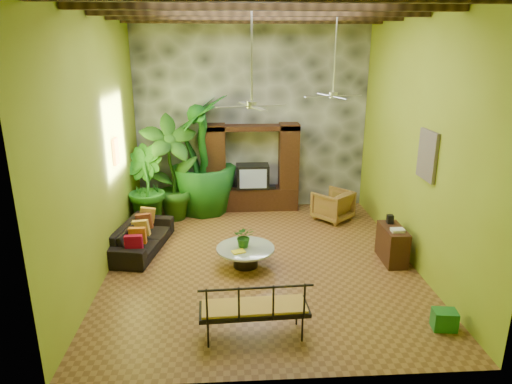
{
  "coord_description": "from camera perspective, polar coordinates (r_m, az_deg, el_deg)",
  "views": [
    {
      "loc": [
        -0.63,
        -8.42,
        4.16
      ],
      "look_at": [
        -0.09,
        0.2,
        1.41
      ],
      "focal_mm": 32.0,
      "sensor_mm": 36.0,
      "label": 1
    }
  ],
  "objects": [
    {
      "name": "wall_art_painting",
      "position": [
        8.8,
        20.64,
        4.31
      ],
      "size": [
        0.06,
        0.7,
        0.9
      ],
      "primitive_type": "cube",
      "color": "#27698F",
      "rests_on": "right_wall"
    },
    {
      "name": "entertainment_center",
      "position": [
        12.01,
        -0.44,
        2.23
      ],
      "size": [
        2.4,
        0.55,
        2.3
      ],
      "color": "black",
      "rests_on": "ground"
    },
    {
      "name": "tall_plant_b",
      "position": [
        11.23,
        -13.78,
        0.66
      ],
      "size": [
        1.33,
        1.37,
        1.95
      ],
      "primitive_type": "imported",
      "rotation": [
        0.0,
        0.0,
        2.2
      ],
      "color": "#21691B",
      "rests_on": "ground"
    },
    {
      "name": "back_wall",
      "position": [
        12.05,
        -0.55,
        9.74
      ],
      "size": [
        6.0,
        0.02,
        5.0
      ],
      "primitive_type": "cube",
      "color": "olive",
      "rests_on": "ground"
    },
    {
      "name": "centerpiece_plant",
      "position": [
        8.99,
        -1.48,
        -5.57
      ],
      "size": [
        0.4,
        0.35,
        0.44
      ],
      "primitive_type": "imported",
      "rotation": [
        0.0,
        0.0,
        -0.03
      ],
      "color": "#205716",
      "rests_on": "coffee_table"
    },
    {
      "name": "ground",
      "position": [
        9.42,
        0.64,
        -8.57
      ],
      "size": [
        7.0,
        7.0,
        0.0
      ],
      "primitive_type": "plane",
      "color": "brown",
      "rests_on": "ground"
    },
    {
      "name": "wicker_armchair",
      "position": [
        11.58,
        9.57,
        -1.65
      ],
      "size": [
        1.16,
        1.16,
        0.76
      ],
      "primitive_type": "imported",
      "rotation": [
        0.0,
        0.0,
        3.86
      ],
      "color": "#986537",
      "rests_on": "ground"
    },
    {
      "name": "ceiling_fan_front",
      "position": [
        8.07,
        -0.52,
        12.26
      ],
      "size": [
        1.28,
        1.28,
        1.86
      ],
      "color": "#AAAAAE",
      "rests_on": "ceiling"
    },
    {
      "name": "side_console",
      "position": [
        9.67,
        16.67,
        -6.29
      ],
      "size": [
        0.41,
        0.9,
        0.72
      ],
      "primitive_type": "cube",
      "rotation": [
        0.0,
        0.0,
        -0.01
      ],
      "color": "#3A2212",
      "rests_on": "ground"
    },
    {
      "name": "ceiling_beams",
      "position": [
        8.47,
        0.75,
        21.85
      ],
      "size": [
        5.95,
        5.36,
        0.22
      ],
      "color": "#372311",
      "rests_on": "ceiling"
    },
    {
      "name": "coffee_table",
      "position": [
        9.09,
        -1.33,
        -7.77
      ],
      "size": [
        1.15,
        1.15,
        0.4
      ],
      "rotation": [
        0.0,
        0.0,
        0.33
      ],
      "color": "black",
      "rests_on": "ground"
    },
    {
      "name": "sofa",
      "position": [
        10.07,
        -14.08,
        -5.46
      ],
      "size": [
        1.16,
        2.16,
        0.6
      ],
      "primitive_type": "imported",
      "rotation": [
        0.0,
        0.0,
        1.39
      ],
      "color": "black",
      "rests_on": "ground"
    },
    {
      "name": "right_wall",
      "position": [
        9.32,
        19.54,
        6.38
      ],
      "size": [
        0.02,
        7.0,
        5.0
      ],
      "primitive_type": "cube",
      "color": "olive",
      "rests_on": "ground"
    },
    {
      "name": "tall_plant_a",
      "position": [
        11.37,
        -10.56,
        2.87
      ],
      "size": [
        1.62,
        1.34,
        2.63
      ],
      "primitive_type": "imported",
      "rotation": [
        0.0,
        0.0,
        0.34
      ],
      "color": "#235717",
      "rests_on": "ground"
    },
    {
      "name": "left_wall",
      "position": [
        8.91,
        -19.05,
        5.95
      ],
      "size": [
        0.02,
        7.0,
        5.0
      ],
      "primitive_type": "cube",
      "color": "olive",
      "rests_on": "ground"
    },
    {
      "name": "yellow_tray",
      "position": [
        8.83,
        -2.21,
        -7.46
      ],
      "size": [
        0.29,
        0.25,
        0.03
      ],
      "primitive_type": "cube",
      "rotation": [
        0.0,
        0.0,
        0.37
      ],
      "color": "yellow",
      "rests_on": "coffee_table"
    },
    {
      "name": "iron_bench",
      "position": [
        6.88,
        -0.2,
        -14.21
      ],
      "size": [
        1.65,
        0.65,
        0.57
      ],
      "rotation": [
        0.0,
        0.0,
        0.04
      ],
      "color": "black",
      "rests_on": "ground"
    },
    {
      "name": "ceiling_fan_back",
      "position": [
        9.91,
        9.7,
        13.02
      ],
      "size": [
        1.28,
        1.28,
        1.86
      ],
      "color": "#AAAAAE",
      "rests_on": "ceiling"
    },
    {
      "name": "wall_art_mask",
      "position": [
        9.92,
        -17.13,
        4.89
      ],
      "size": [
        0.06,
        0.32,
        0.55
      ],
      "primitive_type": "cube",
      "color": "gold",
      "rests_on": "left_wall"
    },
    {
      "name": "green_bin",
      "position": [
        7.85,
        22.48,
        -14.54
      ],
      "size": [
        0.39,
        0.31,
        0.31
      ],
      "primitive_type": "cube",
      "rotation": [
        0.0,
        0.0,
        -0.14
      ],
      "color": "#207A34",
      "rests_on": "ground"
    },
    {
      "name": "tall_plant_c",
      "position": [
        11.76,
        -6.69,
        4.59
      ],
      "size": [
        1.79,
        1.79,
        3.05
      ],
      "primitive_type": "imported",
      "rotation": [
        0.0,
        0.0,
        4.76
      ],
      "color": "#165618",
      "rests_on": "ground"
    },
    {
      "name": "stone_accent_wall",
      "position": [
        11.99,
        -0.53,
        9.7
      ],
      "size": [
        5.98,
        0.1,
        4.98
      ],
      "primitive_type": "cube",
      "color": "#3A3C42",
      "rests_on": "ground"
    }
  ]
}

